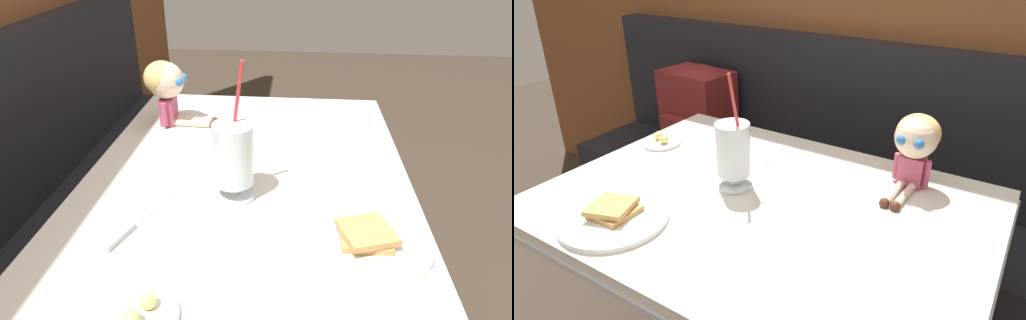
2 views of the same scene
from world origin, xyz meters
TOP-DOWN VIEW (x-y plane):
  - booth_bench at (0.00, 0.81)m, footprint 2.60×0.48m
  - diner_table at (0.00, 0.18)m, footprint 1.11×0.81m
  - toast_plate at (-0.24, -0.08)m, footprint 0.25×0.25m
  - milkshake_glass at (-0.10, 0.20)m, footprint 0.10×0.10m
  - butter_saucer at (-0.46, 0.30)m, footprint 0.12×0.12m
  - butter_knife at (-0.24, 0.39)m, footprint 0.23×0.09m
  - seated_doll at (0.29, 0.45)m, footprint 0.12×0.22m

SIDE VIEW (x-z plane):
  - booth_bench at x=0.00m, z-range -0.17..0.83m
  - diner_table at x=0.00m, z-range 0.17..0.91m
  - butter_knife at x=-0.24m, z-range 0.74..0.75m
  - butter_saucer at x=-0.46m, z-range 0.73..0.77m
  - toast_plate at x=-0.24m, z-range 0.73..0.77m
  - milkshake_glass at x=-0.10m, z-range 0.68..1.00m
  - seated_doll at x=0.29m, z-range 0.77..0.97m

